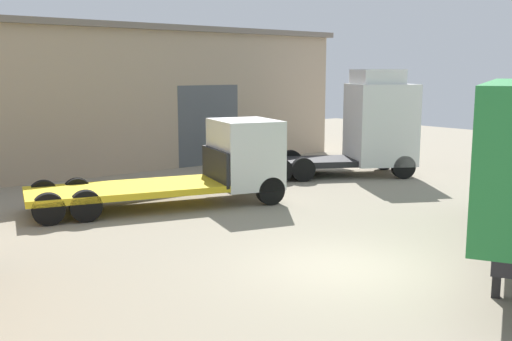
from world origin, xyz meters
name	(u,v)px	position (x,y,z in m)	size (l,w,h in m)	color
ground_plane	(344,268)	(0.00, 0.00, 0.00)	(60.00, 60.00, 0.00)	gray
warehouse_building	(57,97)	(0.00, 17.23, 3.09)	(26.49, 6.97, 6.17)	tan
tractor_unit_white	(371,126)	(9.50, 7.74, 2.02)	(6.50, 5.11, 4.29)	silver
flatbed_truck_white	(213,164)	(1.44, 7.27, 1.26)	(8.17, 4.33, 2.65)	silver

